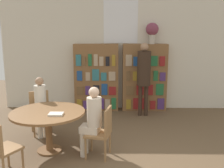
{
  "coord_description": "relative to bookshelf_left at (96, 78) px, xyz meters",
  "views": [
    {
      "loc": [
        -0.12,
        -3.12,
        2.15
      ],
      "look_at": [
        -0.2,
        2.18,
        1.05
      ],
      "focal_mm": 42.0,
      "sensor_mm": 36.0,
      "label": 1
    }
  ],
  "objects": [
    {
      "name": "chair_left_side",
      "position": [
        -1.08,
        -1.64,
        -0.4
      ],
      "size": [
        0.53,
        0.53,
        0.88
      ],
      "rotation": [
        0.0,
        0.0,
        -2.72
      ],
      "color": "olive",
      "rests_on": "ground_plane"
    },
    {
      "name": "chair_far_side",
      "position": [
        0.3,
        -2.75,
        -0.4
      ],
      "size": [
        0.47,
        0.47,
        0.88
      ],
      "rotation": [
        0.0,
        0.0,
        1.37
      ],
      "color": "olive",
      "rests_on": "ground_plane"
    },
    {
      "name": "chair_near_camera",
      "position": [
        -1.16,
        -3.4,
        -0.4
      ],
      "size": [
        0.55,
        0.55,
        0.88
      ],
      "rotation": [
        0.0,
        0.0,
        -0.52
      ],
      "color": "olive",
      "rests_on": "ground_plane"
    },
    {
      "name": "seated_reader_left",
      "position": [
        -1.0,
        -1.81,
        -0.22
      ],
      "size": [
        0.34,
        0.39,
        1.22
      ],
      "rotation": [
        0.0,
        0.0,
        -2.72
      ],
      "color": "silver",
      "rests_on": "ground_plane"
    },
    {
      "name": "seated_reader_right",
      "position": [
        0.12,
        -2.71,
        -0.2
      ],
      "size": [
        0.39,
        0.31,
        1.23
      ],
      "rotation": [
        0.0,
        0.0,
        1.37
      ],
      "color": "beige",
      "rests_on": "ground_plane"
    },
    {
      "name": "bookshelf_right",
      "position": [
        1.29,
        0.0,
        0.0
      ],
      "size": [
        1.17,
        0.34,
        1.79
      ],
      "color": "brown",
      "rests_on": "ground_plane"
    },
    {
      "name": "open_book_on_table",
      "position": [
        -0.48,
        -2.73,
        -0.13
      ],
      "size": [
        0.24,
        0.18,
        0.03
      ],
      "color": "silver",
      "rests_on": "reading_table"
    },
    {
      "name": "bookshelf_left",
      "position": [
        0.0,
        0.0,
        0.0
      ],
      "size": [
        1.17,
        0.34,
        1.79
      ],
      "color": "brown",
      "rests_on": "ground_plane"
    },
    {
      "name": "wall_back",
      "position": [
        0.65,
        0.19,
        0.62
      ],
      "size": [
        6.4,
        0.07,
        3.0
      ],
      "color": "beige",
      "rests_on": "ground_plane"
    },
    {
      "name": "librarian_standing",
      "position": [
        1.22,
        -0.5,
        0.25
      ],
      "size": [
        0.34,
        0.61,
        1.84
      ],
      "color": "#332319",
      "rests_on": "ground_plane"
    },
    {
      "name": "reading_table",
      "position": [
        -0.67,
        -2.54,
        -0.26
      ],
      "size": [
        1.3,
        1.3,
        0.74
      ],
      "color": "brown",
      "rests_on": "ground_plane"
    },
    {
      "name": "flower_vase",
      "position": [
        1.46,
        0.0,
        1.24
      ],
      "size": [
        0.33,
        0.33,
        0.54
      ],
      "color": "#B7AD9E",
      "rests_on": "bookshelf_right"
    }
  ]
}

